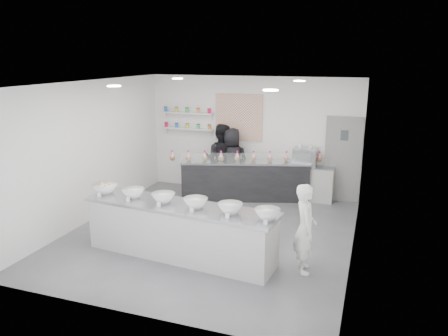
% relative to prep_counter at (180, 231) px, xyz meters
% --- Properties ---
extents(floor, '(6.00, 6.00, 0.00)m').
position_rel_prep_counter_xyz_m(floor, '(0.15, 1.12, -0.48)').
color(floor, '#515156').
rests_on(floor, ground).
extents(ceiling, '(6.00, 6.00, 0.00)m').
position_rel_prep_counter_xyz_m(ceiling, '(0.15, 1.12, 2.52)').
color(ceiling, white).
rests_on(ceiling, floor).
extents(back_wall, '(5.50, 0.00, 5.50)m').
position_rel_prep_counter_xyz_m(back_wall, '(0.15, 4.12, 1.02)').
color(back_wall, white).
rests_on(back_wall, floor).
extents(left_wall, '(0.00, 6.00, 6.00)m').
position_rel_prep_counter_xyz_m(left_wall, '(-2.60, 1.12, 1.02)').
color(left_wall, white).
rests_on(left_wall, floor).
extents(right_wall, '(0.00, 6.00, 6.00)m').
position_rel_prep_counter_xyz_m(right_wall, '(2.90, 1.12, 1.02)').
color(right_wall, white).
rests_on(right_wall, floor).
extents(back_door, '(0.88, 0.04, 2.10)m').
position_rel_prep_counter_xyz_m(back_door, '(2.45, 4.09, 0.57)').
color(back_door, gray).
rests_on(back_door, floor).
extents(pattern_panel, '(1.25, 0.03, 1.20)m').
position_rel_prep_counter_xyz_m(pattern_panel, '(-0.20, 4.10, 1.47)').
color(pattern_panel, '#AE512F').
rests_on(pattern_panel, back_wall).
extents(jar_shelf_lower, '(1.45, 0.22, 0.04)m').
position_rel_prep_counter_xyz_m(jar_shelf_lower, '(-1.60, 4.02, 1.12)').
color(jar_shelf_lower, silver).
rests_on(jar_shelf_lower, back_wall).
extents(jar_shelf_upper, '(1.45, 0.22, 0.04)m').
position_rel_prep_counter_xyz_m(jar_shelf_upper, '(-1.60, 4.02, 1.54)').
color(jar_shelf_upper, silver).
rests_on(jar_shelf_upper, back_wall).
extents(preserve_jars, '(1.45, 0.10, 0.56)m').
position_rel_prep_counter_xyz_m(preserve_jars, '(-1.60, 4.00, 1.40)').
color(preserve_jars, '#EE004C').
rests_on(preserve_jars, jar_shelf_lower).
extents(downlight_0, '(0.24, 0.24, 0.02)m').
position_rel_prep_counter_xyz_m(downlight_0, '(-1.25, 0.12, 2.50)').
color(downlight_0, white).
rests_on(downlight_0, ceiling).
extents(downlight_1, '(0.24, 0.24, 0.02)m').
position_rel_prep_counter_xyz_m(downlight_1, '(1.55, 0.12, 2.50)').
color(downlight_1, white).
rests_on(downlight_1, ceiling).
extents(downlight_2, '(0.24, 0.24, 0.02)m').
position_rel_prep_counter_xyz_m(downlight_2, '(-1.25, 2.72, 2.50)').
color(downlight_2, white).
rests_on(downlight_2, ceiling).
extents(downlight_3, '(0.24, 0.24, 0.02)m').
position_rel_prep_counter_xyz_m(downlight_3, '(1.55, 2.72, 2.50)').
color(downlight_3, white).
rests_on(downlight_3, ceiling).
extents(prep_counter, '(3.62, 1.15, 0.97)m').
position_rel_prep_counter_xyz_m(prep_counter, '(0.00, 0.00, 0.00)').
color(prep_counter, '#BCBBB6').
rests_on(prep_counter, floor).
extents(back_bar, '(3.18, 1.48, 0.98)m').
position_rel_prep_counter_xyz_m(back_bar, '(0.18, 3.44, 0.00)').
color(back_bar, black).
rests_on(back_bar, floor).
extents(sneeze_guard, '(2.98, 0.93, 0.27)m').
position_rel_prep_counter_xyz_m(sneeze_guard, '(0.26, 3.18, 0.63)').
color(sneeze_guard, white).
rests_on(sneeze_guard, back_bar).
extents(espresso_ledge, '(1.17, 0.37, 0.87)m').
position_rel_prep_counter_xyz_m(espresso_ledge, '(1.70, 3.90, -0.05)').
color(espresso_ledge, '#BCBBB6').
rests_on(espresso_ledge, floor).
extents(espresso_machine, '(0.57, 0.40, 0.44)m').
position_rel_prep_counter_xyz_m(espresso_machine, '(1.56, 3.90, 0.60)').
color(espresso_machine, '#93969E').
rests_on(espresso_machine, espresso_ledge).
extents(cup_stacks, '(0.26, 0.24, 0.35)m').
position_rel_prep_counter_xyz_m(cup_stacks, '(1.38, 3.90, 0.56)').
color(cup_stacks, gray).
rests_on(cup_stacks, espresso_ledge).
extents(prep_bowls, '(3.70, 0.88, 0.17)m').
position_rel_prep_counter_xyz_m(prep_bowls, '(0.00, 0.00, 0.57)').
color(prep_bowls, white).
rests_on(prep_bowls, prep_counter).
extents(label_cards, '(3.31, 0.04, 0.07)m').
position_rel_prep_counter_xyz_m(label_cards, '(0.05, -0.53, 0.52)').
color(label_cards, white).
rests_on(label_cards, prep_counter).
extents(cookie_bags, '(3.61, 1.23, 0.26)m').
position_rel_prep_counter_xyz_m(cookie_bags, '(0.18, 3.44, 0.62)').
color(cookie_bags, pink).
rests_on(cookie_bags, back_bar).
extents(woman_prep, '(0.50, 0.63, 1.51)m').
position_rel_prep_counter_xyz_m(woman_prep, '(2.17, 0.18, 0.27)').
color(woman_prep, white).
rests_on(woman_prep, floor).
extents(staff_left, '(0.94, 0.76, 1.83)m').
position_rel_prep_counter_xyz_m(staff_left, '(-0.55, 3.72, 0.43)').
color(staff_left, black).
rests_on(staff_left, floor).
extents(staff_right, '(0.91, 0.65, 1.74)m').
position_rel_prep_counter_xyz_m(staff_right, '(-0.26, 3.72, 0.38)').
color(staff_right, black).
rests_on(staff_right, floor).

